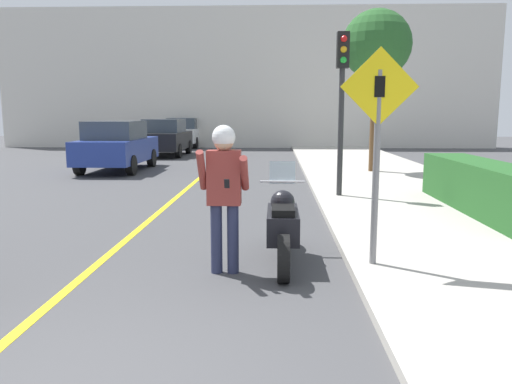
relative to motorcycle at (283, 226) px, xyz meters
name	(u,v)px	position (x,y,z in m)	size (l,w,h in m)	color
sidewalk_curb	(495,248)	(3.01, 0.61, -0.43)	(4.40, 44.00, 0.11)	#ADA89E
road_center_line	(151,219)	(-2.39, 2.61, -0.48)	(0.12, 36.00, 0.01)	yellow
building_backdrop	(246,79)	(-1.79, 22.61, 3.40)	(28.00, 1.20, 7.76)	beige
motorcycle	(283,226)	(0.00, 0.00, 0.00)	(0.62, 2.14, 1.27)	black
person_biker	(224,183)	(-0.71, -0.49, 0.62)	(0.59, 0.49, 1.79)	#282D4C
crossing_sign	(377,136)	(1.10, -0.38, 1.17)	(0.91, 0.08, 2.58)	slate
traffic_light	(342,83)	(1.34, 4.79, 2.10)	(0.26, 0.30, 3.55)	#2D2D30
hedge_row	(483,187)	(3.81, 3.11, 0.08)	(0.90, 4.56, 0.91)	#235623
street_tree	(377,46)	(3.00, 9.67, 3.50)	(2.13, 2.13, 4.99)	brown
parked_car_blue	(117,146)	(-5.46, 10.37, 0.37)	(1.88, 4.20, 1.68)	black
parked_car_black	(165,137)	(-5.16, 16.50, 0.37)	(1.88, 4.20, 1.68)	black
parked_car_white	(185,132)	(-5.36, 22.48, 0.37)	(1.88, 4.20, 1.68)	black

